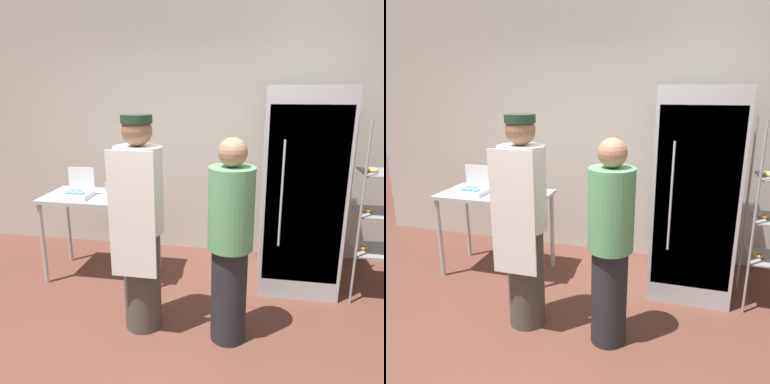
% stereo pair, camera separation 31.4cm
% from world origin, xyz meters
% --- Properties ---
extents(ground_plane, '(14.00, 14.00, 0.00)m').
position_xyz_m(ground_plane, '(0.00, 0.00, 0.00)').
color(ground_plane, brown).
extents(back_wall, '(6.40, 0.12, 3.00)m').
position_xyz_m(back_wall, '(0.00, 2.20, 1.50)').
color(back_wall, '#B7B2A8').
rests_on(back_wall, ground_plane).
extents(refrigerator, '(0.74, 0.75, 1.97)m').
position_xyz_m(refrigerator, '(0.91, 1.46, 0.99)').
color(refrigerator, '#ADAFB5').
rests_on(refrigerator, ground_plane).
extents(prep_counter, '(1.14, 0.60, 0.89)m').
position_xyz_m(prep_counter, '(-1.08, 1.27, 0.78)').
color(prep_counter, '#ADAFB5').
rests_on(prep_counter, ground_plane).
extents(donut_box, '(0.28, 0.24, 0.28)m').
position_xyz_m(donut_box, '(-1.28, 1.17, 0.94)').
color(donut_box, white).
rests_on(donut_box, prep_counter).
extents(blender_pitcher, '(0.14, 0.14, 0.26)m').
position_xyz_m(blender_pitcher, '(-1.03, 1.47, 1.00)').
color(blender_pitcher, '#99999E').
rests_on(blender_pitcher, prep_counter).
extents(binder_stack, '(0.32, 0.23, 0.16)m').
position_xyz_m(binder_stack, '(-0.69, 1.16, 0.97)').
color(binder_stack, '#232328').
rests_on(binder_stack, prep_counter).
extents(person_baker, '(0.37, 0.39, 1.76)m').
position_xyz_m(person_baker, '(-0.41, 0.48, 0.91)').
color(person_baker, '#47423D').
rests_on(person_baker, ground_plane).
extents(person_customer, '(0.34, 0.34, 1.61)m').
position_xyz_m(person_customer, '(0.30, 0.44, 0.82)').
color(person_customer, '#232328').
rests_on(person_customer, ground_plane).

